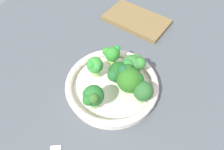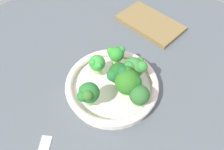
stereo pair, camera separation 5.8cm
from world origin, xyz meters
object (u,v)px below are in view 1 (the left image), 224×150
at_px(broccoli_floret_1, 118,73).
at_px(broccoli_floret_0, 142,91).
at_px(bowl, 112,85).
at_px(cutting_board, 136,20).
at_px(broccoli_floret_4, 132,65).
at_px(broccoli_floret_2, 95,66).
at_px(broccoli_floret_3, 129,78).
at_px(broccoli_floret_6, 93,96).
at_px(broccoli_floret_5, 112,54).

bearing_deg(broccoli_floret_1, broccoli_floret_0, -8.24).
xyz_separation_m(bowl, cutting_board, (-0.10, 0.31, -0.01)).
bearing_deg(cutting_board, broccoli_floret_4, -62.58).
distance_m(broccoli_floret_2, broccoli_floret_3, 0.11).
xyz_separation_m(broccoli_floret_3, broccoli_floret_6, (-0.05, -0.09, -0.00)).
distance_m(broccoli_floret_2, broccoli_floret_4, 0.10).
relative_size(broccoli_floret_5, broccoli_floret_6, 0.83).
bearing_deg(broccoli_floret_1, broccoli_floret_5, 137.81).
height_order(broccoli_floret_0, broccoli_floret_6, broccoli_floret_6).
xyz_separation_m(bowl, broccoli_floret_1, (0.01, 0.01, 0.06)).
xyz_separation_m(broccoli_floret_0, broccoli_floret_5, (-0.13, 0.06, -0.00)).
xyz_separation_m(broccoli_floret_4, broccoli_floret_5, (-0.07, 0.00, -0.00)).
distance_m(broccoli_floret_5, broccoli_floret_6, 0.16).
height_order(broccoli_floret_1, cutting_board, broccoli_floret_1).
distance_m(broccoli_floret_0, broccoli_floret_3, 0.04).
height_order(broccoli_floret_1, broccoli_floret_2, broccoli_floret_1).
distance_m(broccoli_floret_0, broccoli_floret_4, 0.09).
bearing_deg(broccoli_floret_6, bowl, 93.30).
bearing_deg(bowl, broccoli_floret_2, -176.93).
bearing_deg(broccoli_floret_4, cutting_board, 117.42).
xyz_separation_m(broccoli_floret_1, broccoli_floret_2, (-0.07, -0.01, -0.00)).
height_order(bowl, broccoli_floret_6, broccoli_floret_6).
bearing_deg(broccoli_floret_5, broccoli_floret_2, -102.65).
xyz_separation_m(bowl, broccoli_floret_5, (-0.04, 0.06, 0.05)).
bearing_deg(broccoli_floret_5, broccoli_floret_1, -42.19).
bearing_deg(cutting_board, broccoli_floret_3, -63.33).
relative_size(broccoli_floret_0, broccoli_floret_1, 0.95).
relative_size(broccoli_floret_0, broccoli_floret_5, 1.06).
distance_m(broccoli_floret_2, cutting_board, 0.32).
distance_m(broccoli_floret_3, broccoli_floret_6, 0.10).
relative_size(bowl, broccoli_floret_0, 4.21).
xyz_separation_m(broccoli_floret_2, broccoli_floret_3, (0.11, 0.01, 0.01)).
xyz_separation_m(broccoli_floret_1, broccoli_floret_3, (0.04, -0.00, 0.01)).
bearing_deg(broccoli_floret_4, broccoli_floret_3, -67.17).
xyz_separation_m(broccoli_floret_1, broccoli_floret_6, (-0.01, -0.10, 0.01)).
bearing_deg(broccoli_floret_0, cutting_board, 122.21).
height_order(bowl, broccoli_floret_4, broccoli_floret_4).
distance_m(broccoli_floret_1, broccoli_floret_4, 0.05).
distance_m(broccoli_floret_0, broccoli_floret_6, 0.12).
relative_size(broccoli_floret_2, broccoli_floret_6, 0.82).
relative_size(broccoli_floret_4, broccoli_floret_6, 1.01).
xyz_separation_m(broccoli_floret_3, broccoli_floret_5, (-0.09, 0.05, -0.01)).
relative_size(broccoli_floret_0, broccoli_floret_6, 0.88).
bearing_deg(broccoli_floret_5, broccoli_floret_3, -30.31).
distance_m(bowl, broccoli_floret_1, 0.06).
bearing_deg(broccoli_floret_3, broccoli_floret_4, 112.83).
bearing_deg(broccoli_floret_3, broccoli_floret_5, 149.69).
xyz_separation_m(broccoli_floret_0, broccoli_floret_1, (-0.08, 0.01, 0.00)).
relative_size(bowl, broccoli_floret_2, 4.52).
bearing_deg(broccoli_floret_4, broccoli_floret_2, -144.95).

